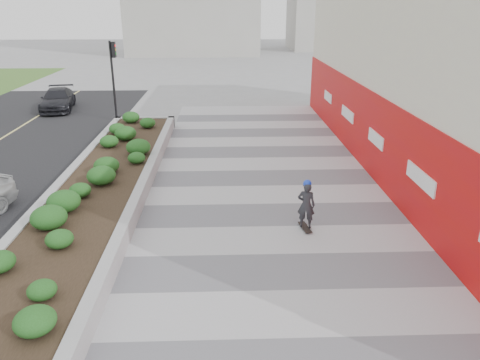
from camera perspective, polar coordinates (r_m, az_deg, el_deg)
The scene contains 8 objects.
ground at distance 9.97m, azimuth 7.04°, elevation -16.42°, with size 160.00×160.00×0.00m, color gray.
walkway at distance 12.47m, azimuth 4.95°, elevation -8.09°, with size 8.00×36.00×0.01m, color #A8A8AD.
building at distance 18.92m, azimuth 25.08°, elevation 12.71°, with size 6.04×24.08×8.00m.
planter at distance 16.36m, azimuth -16.24°, elevation -0.08°, with size 3.00×18.00×0.90m.
traffic_signal_near at distance 26.19m, azimuth -15.17°, elevation 12.92°, with size 0.33×0.28×4.20m.
manhole_cover at distance 12.54m, azimuth 7.24°, elevation -8.02°, with size 0.44×0.44×0.01m, color #595654.
skateboarder at distance 13.14m, azimuth 8.07°, elevation -2.99°, with size 0.56×0.74×1.50m.
car_dark at distance 30.42m, azimuth -21.35°, elevation 9.13°, with size 1.72×4.24×1.23m, color black.
Camera 1 is at (-1.45, -7.84, 6.00)m, focal length 35.00 mm.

